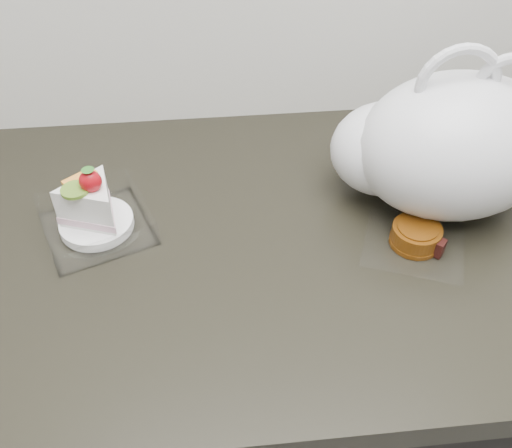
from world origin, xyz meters
TOP-DOWN VIEW (x-y plane):
  - counter at (0.00, 1.69)m, footprint 2.04×0.64m
  - cake_tray at (-0.33, 1.72)m, footprint 0.18×0.18m
  - mooncake_wrap at (0.12, 1.64)m, footprint 0.17×0.17m
  - plastic_bag at (0.17, 1.73)m, footprint 0.34×0.26m

SIDE VIEW (x-z plane):
  - counter at x=0.00m, z-range 0.00..0.90m
  - mooncake_wrap at x=0.12m, z-range 0.90..0.93m
  - cake_tray at x=-0.33m, z-range 0.87..0.99m
  - plastic_bag at x=0.17m, z-range 0.87..1.13m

